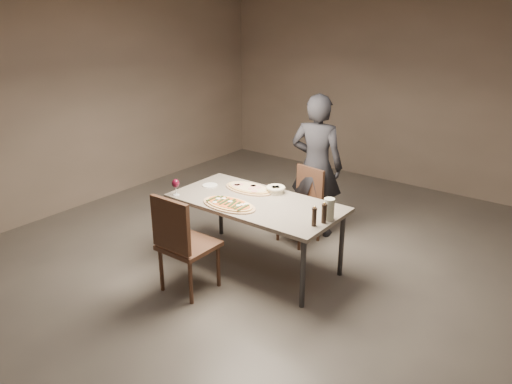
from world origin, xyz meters
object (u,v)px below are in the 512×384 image
Objects in this scene: bread_basket at (276,189)px; carafe at (329,209)px; zucchini_pizza at (229,204)px; chair_far at (304,200)px; diner at (316,166)px; ham_pizza at (249,188)px; chair_near at (181,240)px; pepper_mill_left at (314,216)px; dining_table at (256,206)px.

carafe is at bearing -18.99° from bread_basket.
bread_basket is at bearing 61.14° from zucchini_pizza.
chair_far is 0.44m from diner.
zucchini_pizza is 0.71× the size of chair_far.
diner reaches higher than ham_pizza.
diner reaches higher than zucchini_pizza.
carafe reaches higher than bread_basket.
chair_near is (-1.07, -0.90, -0.28)m from carafe.
chair_near reaches higher than zucchini_pizza.
bread_basket is 0.91m from pepper_mill_left.
chair_far reaches higher than dining_table.
dining_table is at bearing 96.02° from chair_far.
chair_far reaches higher than ham_pizza.
carafe is 1.31m from diner.
dining_table is 0.89m from chair_far.
dining_table is 0.82m from pepper_mill_left.
zucchini_pizza is at bearing -105.71° from bread_basket.
chair_far is (-0.75, 1.03, -0.35)m from pepper_mill_left.
chair_near reaches higher than bread_basket.
chair_near is at bearing -146.05° from pepper_mill_left.
carafe is at bearing 39.58° from chair_near.
zucchini_pizza is 0.50m from ham_pizza.
bread_basket is 0.86m from carafe.
ham_pizza is at bearing 55.44° from diner.
carafe is at bearing 2.84° from dining_table.
dining_table is 8.72× the size of bread_basket.
chair_near is at bearing -112.45° from zucchini_pizza.
pepper_mill_left is (0.77, -0.48, 0.05)m from bread_basket.
ham_pizza is (-0.13, 0.49, -0.00)m from zucchini_pizza.
pepper_mill_left is at bearing -100.54° from carafe.
dining_table is 1.77× the size of chair_near.
ham_pizza is at bearing 91.77° from zucchini_pizza.
dining_table is 8.49× the size of carafe.
diner reaches higher than carafe.
chair_near reaches higher than chair_far.
diner is (0.33, 0.88, 0.09)m from ham_pizza.
pepper_mill_left reaches higher than dining_table.
dining_table is 2.05× the size of chair_far.
diner reaches higher than chair_far.
chair_far is at bearing 133.56° from carafe.
bread_basket is 0.63m from chair_far.
diner is (-0.73, 1.27, 0.02)m from pepper_mill_left.
chair_far is (0.32, 0.64, -0.27)m from ham_pizza.
bread_basket is 0.79m from diner.
pepper_mill_left is (0.79, -0.16, 0.15)m from dining_table.
pepper_mill_left is 1.32m from chair_far.
zucchini_pizza is at bearing -80.49° from ham_pizza.
chair_near reaches higher than carafe.
bread_basket is 1.05× the size of pepper_mill_left.
pepper_mill_left is at bearing -11.61° from dining_table.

